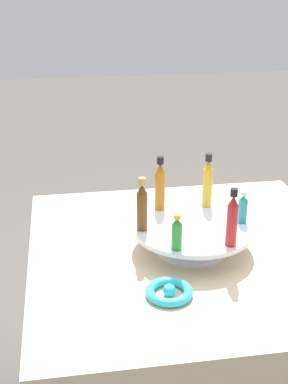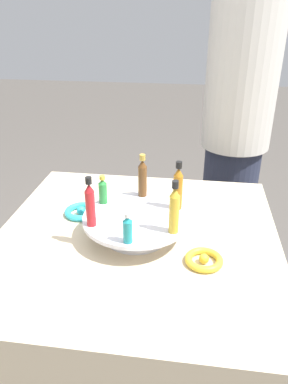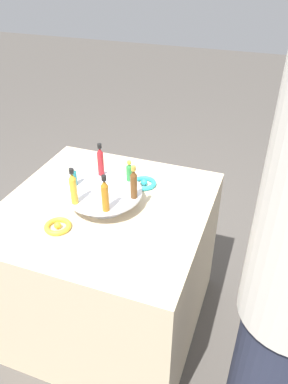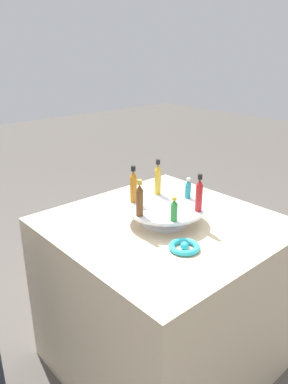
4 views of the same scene
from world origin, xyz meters
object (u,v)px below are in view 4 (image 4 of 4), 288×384
object	(u,v)px
bottle_brown	(139,199)
bottle_green	(174,210)
bottle_gold	(158,179)
bottle_red	(199,194)
bottle_teal	(188,189)
ribbon_bow_teal	(184,247)
bottle_amber	(133,186)
ribbon_bow_gold	(150,199)
display_stand	(165,212)

from	to	relation	value
bottle_brown	bottle_green	xyz separation A→B (m)	(0.11, 0.06, -0.02)
bottle_gold	bottle_brown	bearing A→B (deg)	-60.78
bottle_brown	bottle_red	bearing A→B (deg)	59.22
bottle_teal	bottle_green	xyz separation A→B (m)	(0.11, -0.20, 0.00)
bottle_green	ribbon_bow_teal	distance (m)	0.14
bottle_green	ribbon_bow_teal	xyz separation A→B (m)	(0.09, -0.03, -0.10)
bottle_teal	bottle_amber	distance (m)	0.23
bottle_brown	ribbon_bow_gold	size ratio (longest dim) A/B	1.37
bottle_teal	bottle_green	bearing A→B (deg)	-60.78
bottle_brown	bottle_red	distance (m)	0.23
bottle_amber	bottle_green	xyz separation A→B (m)	(0.23, -0.00, -0.03)
bottle_green	bottle_teal	bearing A→B (deg)	119.22
bottle_amber	bottle_brown	bearing A→B (deg)	-30.78
bottle_gold	bottle_brown	distance (m)	0.23
bottle_teal	bottle_brown	world-z (taller)	bottle_brown
bottle_green	bottle_gold	bearing A→B (deg)	149.22
display_stand	ribbon_bow_teal	size ratio (longest dim) A/B	2.87
bottle_red	ribbon_bow_teal	bearing A→B (deg)	-62.98
bottle_gold	ribbon_bow_teal	distance (m)	0.38
bottle_green	bottle_red	size ratio (longest dim) A/B	0.62
bottle_amber	ribbon_bow_teal	bearing A→B (deg)	-6.75
bottle_amber	bottle_green	world-z (taller)	bottle_amber
bottle_brown	bottle_red	world-z (taller)	bottle_red
bottle_teal	bottle_amber	bearing A→B (deg)	-120.78
bottle_gold	ribbon_bow_teal	world-z (taller)	bottle_gold
display_stand	bottle_amber	distance (m)	0.16
bottle_gold	bottle_green	distance (m)	0.26
bottle_amber	bottle_green	size ratio (longest dim) A/B	1.66
display_stand	ribbon_bow_gold	xyz separation A→B (m)	(-0.20, 0.10, -0.04)
display_stand	bottle_amber	bearing A→B (deg)	-150.78
bottle_gold	bottle_brown	xyz separation A→B (m)	(0.11, -0.20, -0.01)
bottle_teal	bottle_green	distance (m)	0.23
bottle_amber	bottle_red	xyz separation A→B (m)	(0.23, 0.13, -0.00)
bottle_brown	ribbon_bow_teal	bearing A→B (deg)	8.53
display_stand	bottle_teal	world-z (taller)	bottle_teal
bottle_brown	bottle_green	distance (m)	0.13
display_stand	bottle_gold	xyz separation A→B (m)	(-0.11, 0.07, 0.09)
bottle_teal	bottle_red	world-z (taller)	bottle_red
bottle_red	ribbon_bow_gold	world-z (taller)	bottle_red
display_stand	ribbon_bow_gold	world-z (taller)	display_stand
bottle_amber	bottle_brown	xyz separation A→B (m)	(0.11, -0.07, -0.00)
display_stand	bottle_teal	xyz separation A→B (m)	(0.00, 0.13, 0.06)
bottle_gold	bottle_red	world-z (taller)	bottle_gold
ribbon_bow_teal	bottle_teal	bearing A→B (deg)	130.29
bottle_teal	ribbon_bow_teal	bearing A→B (deg)	-49.71
display_stand	ribbon_bow_teal	bearing A→B (deg)	-26.97
bottle_gold	ribbon_bow_gold	xyz separation A→B (m)	(-0.09, 0.03, -0.13)
bottle_brown	bottle_teal	bearing A→B (deg)	89.22
bottle_gold	bottle_red	distance (m)	0.23
bottle_amber	ribbon_bow_gold	xyz separation A→B (m)	(-0.08, 0.16, -0.13)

